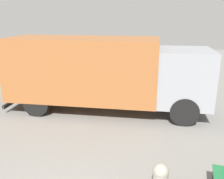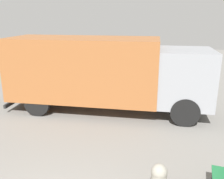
{
  "view_description": "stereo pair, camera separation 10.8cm",
  "coord_description": "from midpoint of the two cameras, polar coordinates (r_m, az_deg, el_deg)",
  "views": [
    {
      "loc": [
        2.28,
        -2.81,
        4.05
      ],
      "look_at": [
        -0.01,
        4.63,
        1.72
      ],
      "focal_mm": 40.0,
      "sensor_mm": 36.0,
      "label": 1
    },
    {
      "loc": [
        2.38,
        -2.78,
        4.05
      ],
      "look_at": [
        -0.01,
        4.63,
        1.72
      ],
      "focal_mm": 40.0,
      "sensor_mm": 36.0,
      "label": 2
    }
  ],
  "objects": [
    {
      "name": "bollard_near_bench",
      "position": [
        6.28,
        11.19,
        -19.19
      ],
      "size": [
        0.38,
        0.38,
        0.76
      ],
      "color": "gray",
      "rests_on": "ground"
    },
    {
      "name": "delivery_truck",
      "position": [
        10.62,
        -1.43,
        4.29
      ],
      "size": [
        8.76,
        3.57,
        3.15
      ],
      "rotation": [
        0.0,
        0.0,
        0.14
      ],
      "color": "#99592D",
      "rests_on": "ground"
    }
  ]
}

